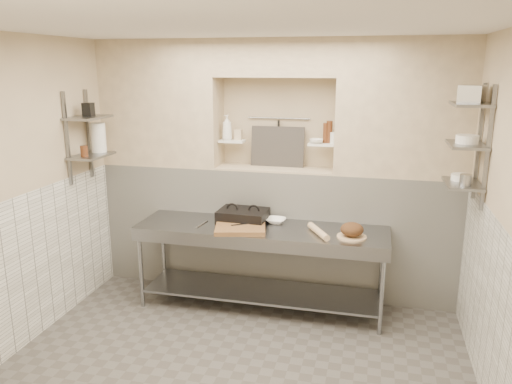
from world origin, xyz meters
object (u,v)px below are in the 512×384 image
(prep_table, at_px, (261,251))
(panini_press, at_px, (243,216))
(rolling_pin, at_px, (318,231))
(bowl_alcove, at_px, (316,141))
(bread_loaf, at_px, (352,229))
(bottle_soap, at_px, (227,128))
(cutting_board, at_px, (240,229))
(jug_left, at_px, (98,138))
(mixing_bowl, at_px, (276,221))

(prep_table, distance_m, panini_press, 0.42)
(rolling_pin, relative_size, bowl_alcove, 2.88)
(rolling_pin, height_order, bread_loaf, bread_loaf)
(panini_press, xyz_separation_m, bottle_soap, (-0.29, 0.41, 0.88))
(panini_press, relative_size, bottle_soap, 1.86)
(bread_loaf, bearing_deg, bottle_soap, 156.41)
(rolling_pin, relative_size, bottle_soap, 1.52)
(cutting_board, xyz_separation_m, jug_left, (-1.63, 0.19, 0.85))
(cutting_board, distance_m, bowl_alcove, 1.26)
(panini_press, bearing_deg, prep_table, -27.60)
(jug_left, bearing_deg, bread_loaf, -2.57)
(mixing_bowl, bearing_deg, cutting_board, -130.47)
(panini_press, relative_size, cutting_board, 1.04)
(rolling_pin, bearing_deg, mixing_bowl, 150.77)
(rolling_pin, xyz_separation_m, bowl_alcove, (-0.12, 0.62, 0.80))
(bottle_soap, bearing_deg, rolling_pin, -28.89)
(bread_loaf, bearing_deg, jug_left, 177.43)
(bottle_soap, bearing_deg, jug_left, -158.66)
(prep_table, height_order, panini_press, panini_press)
(bread_loaf, xyz_separation_m, jug_left, (-2.73, 0.12, 0.79))
(rolling_pin, bearing_deg, bread_loaf, -2.43)
(bread_loaf, bearing_deg, mixing_bowl, 160.65)
(cutting_board, height_order, bowl_alcove, bowl_alcove)
(mixing_bowl, xyz_separation_m, jug_left, (-1.93, -0.16, 0.84))
(mixing_bowl, xyz_separation_m, bread_loaf, (0.81, -0.28, 0.06))
(bowl_alcove, bearing_deg, prep_table, -131.52)
(rolling_pin, distance_m, bowl_alcove, 1.02)
(panini_press, relative_size, rolling_pin, 1.22)
(bread_loaf, relative_size, bowl_alcove, 1.51)
(cutting_board, bearing_deg, bowl_alcove, 46.85)
(bottle_soap, relative_size, bowl_alcove, 1.89)
(bottle_soap, height_order, jug_left, bottle_soap)
(bottle_soap, relative_size, jug_left, 0.90)
(prep_table, relative_size, bottle_soap, 9.26)
(rolling_pin, relative_size, jug_left, 1.37)
(prep_table, distance_m, bottle_soap, 1.42)
(cutting_board, bearing_deg, bottle_soap, 115.73)
(rolling_pin, bearing_deg, cutting_board, -174.24)
(panini_press, bearing_deg, mixing_bowl, 12.42)
(bread_loaf, distance_m, jug_left, 2.85)
(mixing_bowl, height_order, bread_loaf, bread_loaf)
(cutting_board, bearing_deg, prep_table, 41.83)
(prep_table, xyz_separation_m, mixing_bowl, (0.12, 0.19, 0.28))
(mixing_bowl, height_order, bottle_soap, bottle_soap)
(panini_press, xyz_separation_m, cutting_board, (0.05, -0.29, -0.05))
(bowl_alcove, bearing_deg, bread_loaf, -55.00)
(prep_table, distance_m, rolling_pin, 0.67)
(prep_table, relative_size, bowl_alcove, 17.52)
(prep_table, relative_size, bread_loaf, 11.62)
(prep_table, xyz_separation_m, panini_press, (-0.22, 0.13, 0.33))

